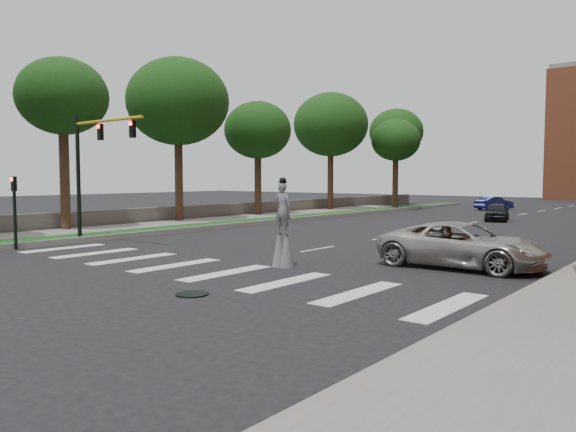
{
  "coord_description": "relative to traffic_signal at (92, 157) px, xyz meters",
  "views": [
    {
      "loc": [
        14.49,
        -12.07,
        3.2
      ],
      "look_at": [
        0.97,
        4.66,
        1.7
      ],
      "focal_mm": 35.0,
      "sensor_mm": 36.0,
      "label": 1
    }
  ],
  "objects": [
    {
      "name": "ground_plane",
      "position": [
        9.78,
        -3.0,
        -4.15
      ],
      "size": [
        160.0,
        160.0,
        0.0
      ],
      "primitive_type": "plane",
      "color": "black",
      "rests_on": "ground"
    },
    {
      "name": "grass_median",
      "position": [
        -1.72,
        17.0,
        -4.03
      ],
      "size": [
        2.0,
        60.0,
        0.25
      ],
      "primitive_type": "cube",
      "color": "#124116",
      "rests_on": "ground"
    },
    {
      "name": "median_curb",
      "position": [
        -0.67,
        17.0,
        -4.01
      ],
      "size": [
        0.2,
        60.0,
        0.28
      ],
      "primitive_type": "cube",
      "color": "gray",
      "rests_on": "ground"
    },
    {
      "name": "sidewalk_left",
      "position": [
        -4.72,
        7.0,
        -4.06
      ],
      "size": [
        4.0,
        60.0,
        0.18
      ],
      "primitive_type": "cube",
      "color": "slate",
      "rests_on": "ground"
    },
    {
      "name": "stone_wall",
      "position": [
        -7.22,
        19.0,
        -3.6
      ],
      "size": [
        0.5,
        56.0,
        1.1
      ],
      "primitive_type": "cube",
      "color": "#534D47",
      "rests_on": "ground"
    },
    {
      "name": "manhole",
      "position": [
        12.78,
        -5.0,
        -4.13
      ],
      "size": [
        0.9,
        0.9,
        0.04
      ],
      "primitive_type": "cylinder",
      "color": "black",
      "rests_on": "ground"
    },
    {
      "name": "traffic_signal",
      "position": [
        0.0,
        0.0,
        0.0
      ],
      "size": [
        5.3,
        0.23,
        6.2
      ],
      "color": "black",
      "rests_on": "ground"
    },
    {
      "name": "secondary_signal",
      "position": [
        -0.52,
        -3.5,
        -2.2
      ],
      "size": [
        0.25,
        0.21,
        3.23
      ],
      "color": "black",
      "rests_on": "ground"
    },
    {
      "name": "stilt_performer",
      "position": [
        11.73,
        0.16,
        -2.85
      ],
      "size": [
        0.84,
        0.55,
        3.19
      ],
      "rotation": [
        0.0,
        0.0,
        3.22
      ],
      "color": "#372216",
      "rests_on": "ground"
    },
    {
      "name": "suv_crossing",
      "position": [
        16.71,
        4.06,
        -3.35
      ],
      "size": [
        5.83,
        2.79,
        1.6
      ],
      "primitive_type": "imported",
      "rotation": [
        0.0,
        0.0,
        1.59
      ],
      "color": "#B0AEA6",
      "rests_on": "ground"
    },
    {
      "name": "car_near",
      "position": [
        10.49,
        26.3,
        -3.49
      ],
      "size": [
        2.49,
        4.12,
        1.31
      ],
      "primitive_type": "imported",
      "rotation": [
        0.0,
        0.0,
        0.26
      ],
      "color": "black",
      "rests_on": "ground"
    },
    {
      "name": "car_mid",
      "position": [
        5.72,
        39.66,
        -3.5
      ],
      "size": [
        2.9,
        4.17,
        1.3
      ],
      "primitive_type": "imported",
      "rotation": [
        0.0,
        0.0,
        2.71
      ],
      "color": "navy",
      "rests_on": "ground"
    },
    {
      "name": "tree_1",
      "position": [
        -6.23,
        2.1,
        3.59
      ],
      "size": [
        5.18,
        5.18,
        10.02
      ],
      "color": "#372216",
      "rests_on": "ground"
    },
    {
      "name": "tree_2",
      "position": [
        -6.16,
        10.52,
        4.19
      ],
      "size": [
        7.05,
        7.05,
        11.38
      ],
      "color": "#372216",
      "rests_on": "ground"
    },
    {
      "name": "tree_3",
      "position": [
        -6.01,
        18.56,
        2.74
      ],
      "size": [
        5.38,
        5.38,
        9.23
      ],
      "color": "#372216",
      "rests_on": "ground"
    },
    {
      "name": "tree_4",
      "position": [
        -5.8,
        28.52,
        3.9
      ],
      "size": [
        6.99,
        6.99,
        11.05
      ],
      "color": "#372216",
      "rests_on": "ground"
    },
    {
      "name": "tree_5",
      "position": [
        -5.75,
        41.22,
        4.0
      ],
      "size": [
        5.96,
        5.96,
        10.74
      ],
      "color": "#372216",
      "rests_on": "ground"
    },
    {
      "name": "tree_6",
      "position": [
        -1.76,
        33.67,
        2.51
      ],
      "size": [
        4.72,
        4.72,
        8.74
      ],
      "color": "#372216",
      "rests_on": "ground"
    }
  ]
}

